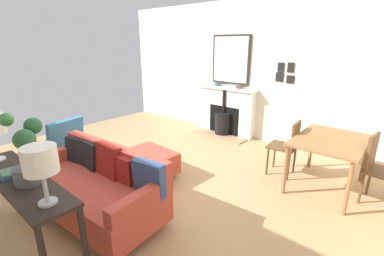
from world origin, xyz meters
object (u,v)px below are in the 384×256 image
console_table (22,187)px  book_stack (14,173)px  fireplace (226,114)px  mantel_bowl_near (218,84)px  sofa (97,186)px  dining_table (330,145)px  table_lamp_far_end (40,162)px  mantel_bowl_far (240,87)px  potted_plant (22,150)px  ottoman (149,162)px  dining_chair_near_fireplace (288,144)px  armchair_accent (61,141)px  dining_chair_by_back_wall (377,164)px

console_table → book_stack: book_stack is taller
fireplace → mantel_bowl_near: mantel_bowl_near is taller
sofa → dining_table: sofa is taller
table_lamp_far_end → fireplace: bearing=-165.2°
dining_table → table_lamp_far_end: bearing=-22.2°
mantel_bowl_far → dining_table: size_ratio=0.13×
potted_plant → ottoman: bearing=-166.2°
mantel_bowl_near → dining_chair_near_fireplace: (1.07, 2.06, -0.57)m
mantel_bowl_near → dining_chair_near_fireplace: bearing=62.5°
dining_table → book_stack: bearing=-32.6°
ottoman → armchair_accent: bearing=-60.8°
book_stack → fireplace: bearing=-174.9°
book_stack → mantel_bowl_near: bearing=-171.7°
fireplace → table_lamp_far_end: size_ratio=2.92×
ottoman → table_lamp_far_end: size_ratio=1.67×
potted_plant → armchair_accent: bearing=-120.6°
dining_table → fireplace: bearing=-114.0°
table_lamp_far_end → potted_plant: size_ratio=0.77×
fireplace → table_lamp_far_end: (4.19, 1.11, 0.66)m
fireplace → dining_chair_by_back_wall: (1.05, 2.94, 0.06)m
ottoman → dining_chair_by_back_wall: bearing=117.8°
mantel_bowl_far → dining_table: (1.08, 2.08, -0.45)m
mantel_bowl_far → table_lamp_far_end: table_lamp_far_end is taller
mantel_bowl_far → table_lamp_far_end: 4.29m
book_stack → dining_chair_near_fireplace: 3.47m
fireplace → armchair_accent: fireplace is taller
mantel_bowl_near → potted_plant: bearing=12.3°
fireplace → mantel_bowl_near: 0.67m
dining_table → sofa: bearing=-38.5°
fireplace → mantel_bowl_near: bearing=-94.4°
sofa → mantel_bowl_near: bearing=-168.2°
mantel_bowl_far → sofa: bearing=2.9°
armchair_accent → table_lamp_far_end: (1.02, 2.12, 0.64)m
mantel_bowl_near → armchair_accent: 3.34m
ottoman → potted_plant: bearing=13.8°
dining_table → armchair_accent: bearing=-58.1°
sofa → console_table: size_ratio=1.11×
ottoman → dining_table: 2.58m
console_table → book_stack: bearing=-86.8°
mantel_bowl_far → console_table: size_ratio=0.09×
fireplace → console_table: (4.19, 0.48, 0.21)m
dining_chair_by_back_wall → potted_plant: bearing=-36.0°
mantel_bowl_far → dining_table: 2.38m
table_lamp_far_end → book_stack: size_ratio=1.82×
fireplace → dining_chair_by_back_wall: fireplace is taller
book_stack → mantel_bowl_far: bearing=-179.0°
fireplace → armchair_accent: 3.33m
console_table → dining_chair_near_fireplace: (-3.14, 1.34, -0.15)m
mantel_bowl_far → sofa: 3.55m
console_table → dining_chair_by_back_wall: (-3.14, 2.45, -0.15)m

